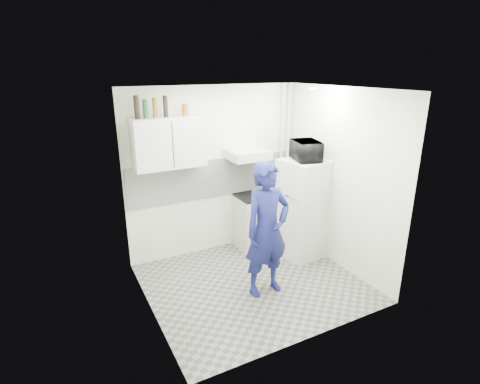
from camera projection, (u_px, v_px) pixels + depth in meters
name	position (u px, v px, depth m)	size (l,w,h in m)	color
floor	(253.00, 283.00, 5.18)	(2.80, 2.80, 0.00)	slate
ceiling	(256.00, 89.00, 4.35)	(2.80, 2.80, 0.00)	white
wall_back	(214.00, 171.00, 5.81)	(2.80, 2.80, 0.00)	white
wall_left	(145.00, 213.00, 4.15)	(2.60, 2.60, 0.00)	white
wall_right	(339.00, 180.00, 5.38)	(2.60, 2.60, 0.00)	white
person	(267.00, 230.00, 4.74)	(0.64, 0.42, 1.76)	#151A54
stove	(253.00, 222.00, 6.13)	(0.53, 0.53, 0.86)	#B8B4A7
fridge	(303.00, 209.00, 5.76)	(0.64, 0.64, 1.54)	silver
stove_top	(254.00, 196.00, 5.99)	(0.51, 0.51, 0.03)	black
saucepan	(257.00, 193.00, 5.96)	(0.17, 0.17, 0.09)	silver
microwave	(306.00, 151.00, 5.47)	(0.35, 0.52, 0.29)	black
bottle_a	(137.00, 107.00, 4.83)	(0.07, 0.07, 0.30)	black
bottle_b	(145.00, 109.00, 4.88)	(0.06, 0.06, 0.25)	#144C1E
bottle_c	(155.00, 108.00, 4.94)	(0.06, 0.06, 0.26)	brown
bottle_d	(165.00, 106.00, 5.00)	(0.06, 0.06, 0.28)	black
canister_b	(185.00, 110.00, 5.13)	(0.09, 0.09, 0.16)	brown
upper_cabinet	(169.00, 143.00, 5.16)	(1.00, 0.35, 0.70)	silver
range_hood	(248.00, 154.00, 5.72)	(0.60, 0.50, 0.14)	#B8B4A7
backsplash	(215.00, 178.00, 5.83)	(2.74, 0.03, 0.60)	white
pipe_a	(287.00, 163.00, 6.32)	(0.05, 0.05, 2.60)	#B8B4A7
pipe_b	(281.00, 164.00, 6.26)	(0.04, 0.04, 2.60)	#B8B4A7
ceiling_spot_fixture	(313.00, 88.00, 4.97)	(0.10, 0.10, 0.02)	white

